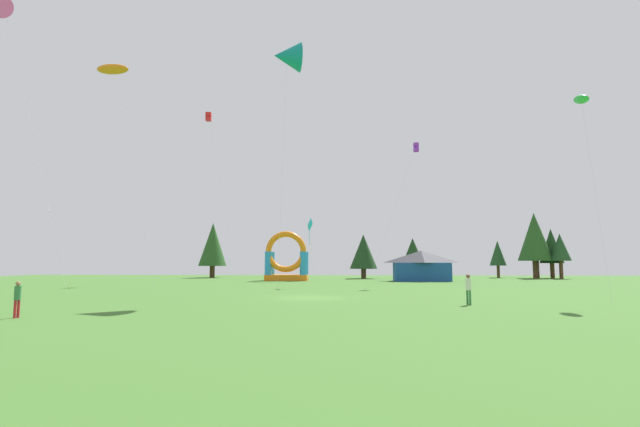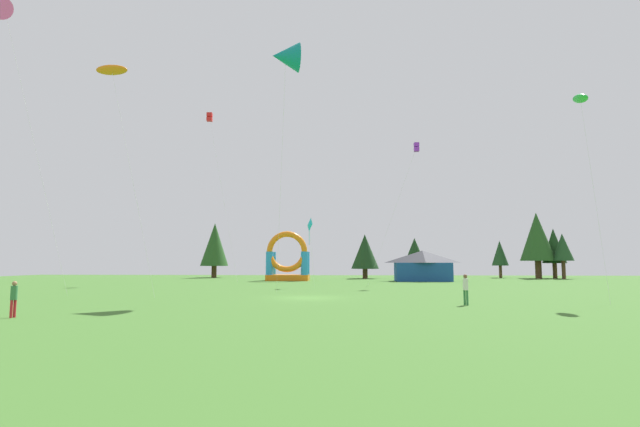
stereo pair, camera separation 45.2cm
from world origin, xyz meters
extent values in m
plane|color=#3D6B28|center=(0.00, 0.00, 0.00)|extent=(120.00, 120.00, 0.00)
ellipsoid|color=green|center=(19.43, -0.75, 14.07)|extent=(1.27, 2.39, 1.15)
cylinder|color=silver|center=(19.17, -2.41, 7.03)|extent=(0.52, 3.33, 14.07)
cone|color=#0C7F7A|center=(-1.92, 1.78, 18.84)|extent=(2.66, 2.81, 2.36)
cylinder|color=silver|center=(-2.61, 4.43, 9.42)|extent=(1.39, 5.30, 18.84)
cube|color=red|center=(-15.42, 26.44, 21.47)|extent=(0.75, 0.75, 0.51)
cube|color=red|center=(-15.42, 26.44, 22.08)|extent=(0.75, 0.75, 0.51)
cylinder|color=silver|center=(-13.39, 26.64, 10.89)|extent=(4.09, 0.41, 21.78)
cube|color=purple|center=(10.77, 19.37, 15.31)|extent=(0.56, 0.56, 0.46)
cube|color=purple|center=(10.77, 19.37, 15.86)|extent=(0.56, 0.56, 0.46)
cylinder|color=silver|center=(7.93, 19.29, 7.79)|extent=(5.68, 0.17, 15.59)
pyramid|color=#19B7CC|center=(-1.14, 14.43, 6.35)|extent=(0.72, 1.08, 1.06)
cylinder|color=#19B7CC|center=(-1.07, 14.46, 5.33)|extent=(0.04, 0.04, 2.02)
cylinder|color=silver|center=(-0.84, 15.10, 3.17)|extent=(0.48, 1.29, 6.34)
ellipsoid|color=orange|center=(-15.18, -0.07, 17.31)|extent=(2.64, 1.25, 0.94)
cylinder|color=silver|center=(-13.11, -0.22, 8.66)|extent=(4.17, 0.32, 17.31)
cone|color=#EA599E|center=(-23.22, -1.22, 21.73)|extent=(2.20, 2.30, 2.01)
cylinder|color=silver|center=(-20.62, -0.42, 10.87)|extent=(5.22, 1.60, 21.73)
cylinder|color=#B21E26|center=(-12.51, -13.20, 0.41)|extent=(0.15, 0.15, 0.81)
cylinder|color=#B21E26|center=(-12.46, -13.05, 0.41)|extent=(0.15, 0.15, 0.81)
cylinder|color=#33723F|center=(-12.49, -13.12, 1.13)|extent=(0.37, 0.37, 0.64)
sphere|color=#9E704C|center=(-12.49, -13.12, 1.56)|extent=(0.22, 0.22, 0.22)
cylinder|color=#33723F|center=(10.01, -5.42, 0.44)|extent=(0.18, 0.18, 0.89)
cylinder|color=#33723F|center=(9.89, -5.30, 0.44)|extent=(0.18, 0.18, 0.89)
cylinder|color=silver|center=(9.95, -5.36, 1.24)|extent=(0.44, 0.44, 0.70)
sphere|color=brown|center=(9.95, -5.36, 1.71)|extent=(0.24, 0.24, 0.24)
cube|color=orange|center=(-5.51, 32.25, 0.40)|extent=(5.83, 3.53, 0.80)
cylinder|color=#268CD8|center=(-7.93, 30.98, 2.40)|extent=(0.99, 0.99, 3.19)
cylinder|color=#268CD8|center=(-3.09, 30.98, 2.40)|extent=(0.99, 0.99, 3.19)
cylinder|color=#268CD8|center=(-7.93, 33.52, 2.40)|extent=(0.99, 0.99, 3.19)
cylinder|color=#268CD8|center=(-3.09, 33.52, 2.40)|extent=(0.99, 0.99, 3.19)
torus|color=orange|center=(-5.51, 30.98, 3.99)|extent=(5.63, 0.79, 5.63)
cube|color=#19478C|center=(12.89, 30.76, 1.24)|extent=(7.31, 3.81, 2.47)
pyramid|color=#3F3F47|center=(12.89, 30.76, 3.29)|extent=(7.31, 3.81, 1.63)
cylinder|color=#4C331E|center=(-19.34, 43.96, 0.97)|extent=(0.83, 0.83, 1.93)
cone|color=#234C1E|center=(-19.34, 43.96, 5.49)|extent=(4.60, 4.60, 7.11)
cylinder|color=#4C331E|center=(5.50, 40.78, 0.76)|extent=(0.78, 0.78, 1.52)
cone|color=#193819|center=(5.50, 40.78, 4.21)|extent=(4.31, 4.31, 5.37)
cylinder|color=#4C331E|center=(13.90, 45.89, 0.93)|extent=(0.69, 0.69, 1.87)
cone|color=#193819|center=(13.90, 45.89, 4.21)|extent=(3.84, 3.84, 4.68)
cylinder|color=#4C331E|center=(27.80, 45.99, 1.00)|extent=(0.48, 0.48, 1.99)
cone|color=#1E4221|center=(27.80, 45.99, 4.03)|extent=(2.67, 2.67, 4.08)
cylinder|color=#4C331E|center=(32.73, 43.02, 1.38)|extent=(0.95, 0.95, 2.76)
cone|color=#234C1E|center=(32.73, 43.02, 6.58)|extent=(5.29, 5.29, 7.63)
cylinder|color=#4C331E|center=(35.54, 43.71, 1.19)|extent=(0.65, 0.65, 2.39)
cone|color=#193819|center=(35.54, 43.71, 5.14)|extent=(3.63, 3.63, 5.51)
cylinder|color=#4C331E|center=(35.84, 41.28, 1.38)|extent=(0.56, 0.56, 2.76)
cone|color=#1E4221|center=(35.84, 41.28, 4.86)|extent=(3.11, 3.11, 4.19)
camera|label=1|loc=(2.58, -34.67, 2.55)|focal=26.90mm
camera|label=2|loc=(3.03, -34.64, 2.55)|focal=26.90mm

